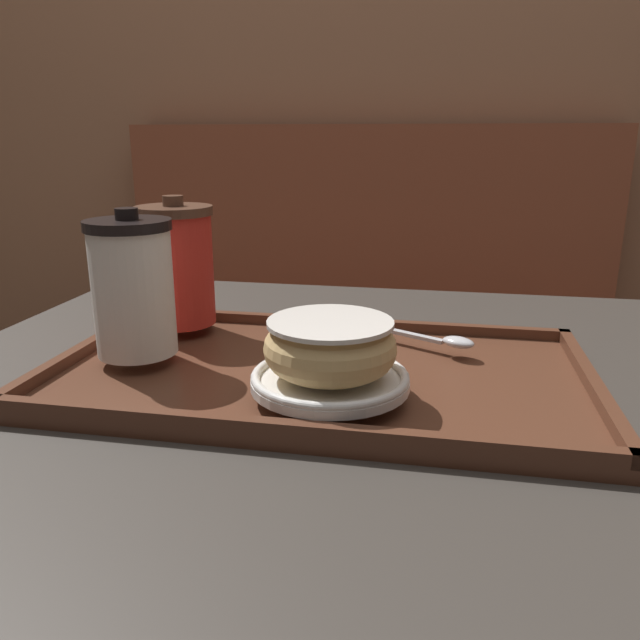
{
  "coord_description": "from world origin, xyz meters",
  "views": [
    {
      "loc": [
        0.09,
        -0.6,
        0.97
      ],
      "look_at": [
        -0.02,
        -0.02,
        0.8
      ],
      "focal_mm": 35.0,
      "sensor_mm": 36.0,
      "label": 1
    }
  ],
  "objects": [
    {
      "name": "wall_behind",
      "position": [
        0.0,
        1.1,
        1.2
      ],
      "size": [
        8.0,
        0.05,
        2.4
      ],
      "color": "#9E6B4C",
      "rests_on": "ground_plane"
    },
    {
      "name": "booth_bench",
      "position": [
        -0.1,
        0.87,
        0.32
      ],
      "size": [
        1.23,
        0.44,
        1.0
      ],
      "color": "brown",
      "rests_on": "ground_plane"
    },
    {
      "name": "cafe_table",
      "position": [
        0.0,
        0.0,
        0.56
      ],
      "size": [
        0.9,
        0.77,
        0.74
      ],
      "color": "#38332D",
      "rests_on": "ground_plane"
    },
    {
      "name": "serving_tray",
      "position": [
        -0.02,
        -0.02,
        0.74
      ],
      "size": [
        0.52,
        0.3,
        0.02
      ],
      "color": "#512D1E",
      "rests_on": "cafe_table"
    },
    {
      "name": "coffee_cup_front",
      "position": [
        -0.21,
        -0.04,
        0.83
      ],
      "size": [
        0.08,
        0.08,
        0.15
      ],
      "color": "white",
      "rests_on": "serving_tray"
    },
    {
      "name": "coffee_cup_rear",
      "position": [
        -0.21,
        0.07,
        0.83
      ],
      "size": [
        0.09,
        0.09,
        0.15
      ],
      "color": "red",
      "rests_on": "serving_tray"
    },
    {
      "name": "plate_with_chocolate_donut",
      "position": [
        0.0,
        -0.09,
        0.77
      ],
      "size": [
        0.14,
        0.14,
        0.01
      ],
      "color": "white",
      "rests_on": "serving_tray"
    },
    {
      "name": "donut_chocolate_glazed",
      "position": [
        0.0,
        -0.09,
        0.8
      ],
      "size": [
        0.12,
        0.12,
        0.05
      ],
      "color": "#DBB270",
      "rests_on": "plate_with_chocolate_donut"
    },
    {
      "name": "spoon",
      "position": [
        0.09,
        0.05,
        0.77
      ],
      "size": [
        0.14,
        0.08,
        0.01
      ],
      "rotation": [
        0.0,
        0.0,
        5.8
      ],
      "color": "silver",
      "rests_on": "serving_tray"
    }
  ]
}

